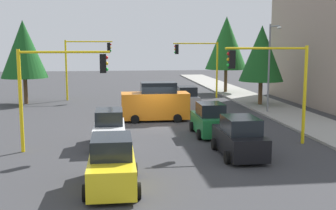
{
  "coord_description": "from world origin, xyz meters",
  "views": [
    {
      "loc": [
        27.5,
        -2.72,
        5.45
      ],
      "look_at": [
        -1.39,
        0.9,
        1.2
      ],
      "focal_mm": 44.6,
      "sensor_mm": 36.0,
      "label": 1
    }
  ],
  "objects": [
    {
      "name": "tree_opposite_side",
      "position": [
        -12.0,
        -11.0,
        5.01
      ],
      "size": [
        4.18,
        4.18,
        7.63
      ],
      "color": "brown",
      "rests_on": "ground"
    },
    {
      "name": "car_white",
      "position": [
        5.34,
        -3.13,
        0.9
      ],
      "size": [
        3.89,
        1.95,
        1.98
      ],
      "color": "white",
      "rests_on": "ground"
    },
    {
      "name": "traffic_signal_near_left",
      "position": [
        6.0,
        5.65,
        3.83
      ],
      "size": [
        0.36,
        4.59,
        5.39
      ],
      "color": "yellow",
      "rests_on": "ground"
    },
    {
      "name": "street_lamp_curbside",
      "position": [
        -3.61,
        9.2,
        4.35
      ],
      "size": [
        2.15,
        0.28,
        7.0
      ],
      "color": "slate",
      "rests_on": "ground"
    },
    {
      "name": "traffic_signal_far_right",
      "position": [
        -14.0,
        -5.72,
        4.13
      ],
      "size": [
        0.36,
        4.59,
        5.86
      ],
      "color": "yellow",
      "rests_on": "ground"
    },
    {
      "name": "tree_roadside_far",
      "position": [
        -18.0,
        9.5,
        5.59
      ],
      "size": [
        4.64,
        4.64,
        8.5
      ],
      "color": "brown",
      "rests_on": "ground"
    },
    {
      "name": "car_green",
      "position": [
        3.27,
        2.85,
        0.9
      ],
      "size": [
        3.82,
        1.96,
        1.98
      ],
      "color": "#1E7238",
      "rests_on": "ground"
    },
    {
      "name": "tree_roadside_mid",
      "position": [
        -8.0,
        10.0,
        4.65
      ],
      "size": [
        3.89,
        3.89,
        7.1
      ],
      "color": "brown",
      "rests_on": "ground"
    },
    {
      "name": "car_silver",
      "position": [
        -6.81,
        3.13,
        0.9
      ],
      "size": [
        3.98,
        1.98,
        1.98
      ],
      "color": "#B2B5BA",
      "rests_on": "ground"
    },
    {
      "name": "car_yellow",
      "position": [
        11.99,
        -2.94,
        0.9
      ],
      "size": [
        4.02,
        2.04,
        1.98
      ],
      "color": "yellow",
      "rests_on": "ground"
    },
    {
      "name": "sidewalk_kerb",
      "position": [
        -5.0,
        10.5,
        0.07
      ],
      "size": [
        80.0,
        4.0,
        0.15
      ],
      "primitive_type": "cube",
      "color": "gray",
      "rests_on": "ground"
    },
    {
      "name": "car_black",
      "position": [
        8.15,
        3.22,
        0.9
      ],
      "size": [
        4.18,
        2.07,
        1.98
      ],
      "color": "black",
      "rests_on": "ground"
    },
    {
      "name": "traffic_signal_near_right",
      "position": [
        6.0,
        -5.62,
        3.71
      ],
      "size": [
        0.36,
        4.59,
        5.21
      ],
      "color": "yellow",
      "rests_on": "ground"
    },
    {
      "name": "ground_plane",
      "position": [
        0.0,
        0.0,
        0.0
      ],
      "size": [
        120.0,
        120.0,
        0.0
      ],
      "primitive_type": "plane",
      "color": "#353538"
    },
    {
      "name": "traffic_signal_far_left",
      "position": [
        -14.0,
        5.7,
        4.02
      ],
      "size": [
        0.36,
        4.59,
        5.68
      ],
      "color": "yellow",
      "rests_on": "ground"
    },
    {
      "name": "delivery_van_orange",
      "position": [
        -2.0,
        0.07,
        1.28
      ],
      "size": [
        2.22,
        4.8,
        2.77
      ],
      "color": "orange",
      "rests_on": "ground"
    },
    {
      "name": "lane_arrow_near",
      "position": [
        11.51,
        -3.0,
        0.01
      ],
      "size": [
        2.4,
        1.1,
        1.1
      ],
      "color": "silver",
      "rests_on": "ground"
    }
  ]
}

